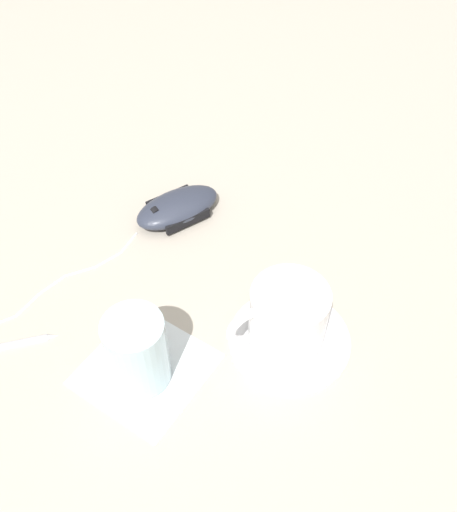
# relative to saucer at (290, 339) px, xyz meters

# --- Properties ---
(ground_plane) EXTENTS (3.00, 3.00, 0.00)m
(ground_plane) POSITION_rel_saucer_xyz_m (0.04, -0.13, -0.00)
(ground_plane) COLOR #B2A899
(saucer) EXTENTS (0.14, 0.14, 0.01)m
(saucer) POSITION_rel_saucer_xyz_m (0.00, 0.00, 0.00)
(saucer) COLOR white
(saucer) RESTS_ON ground
(coffee_cup) EXTENTS (0.10, 0.09, 0.07)m
(coffee_cup) POSITION_rel_saucer_xyz_m (0.00, -0.01, 0.04)
(coffee_cup) COLOR white
(coffee_cup) RESTS_ON saucer
(computer_mouse) EXTENTS (0.13, 0.11, 0.03)m
(computer_mouse) POSITION_rel_saucer_xyz_m (-0.10, -0.22, 0.01)
(computer_mouse) COLOR #2D3342
(computer_mouse) RESTS_ON ground
(mouse_cable) EXTENTS (0.26, 0.12, 0.00)m
(mouse_cable) POSITION_rel_saucer_xyz_m (0.09, -0.29, -0.00)
(mouse_cable) COLOR white
(mouse_cable) RESTS_ON ground
(napkin_under_glass) EXTENTS (0.13, 0.13, 0.00)m
(napkin_under_glass) POSITION_rel_saucer_xyz_m (0.11, -0.12, -0.00)
(napkin_under_glass) COLOR white
(napkin_under_glass) RESTS_ON ground
(drinking_glass) EXTENTS (0.06, 0.06, 0.09)m
(drinking_glass) POSITION_rel_saucer_xyz_m (0.12, -0.11, 0.04)
(drinking_glass) COLOR silver
(drinking_glass) RESTS_ON napkin_under_glass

